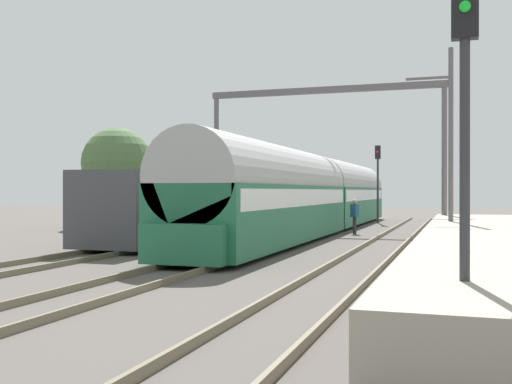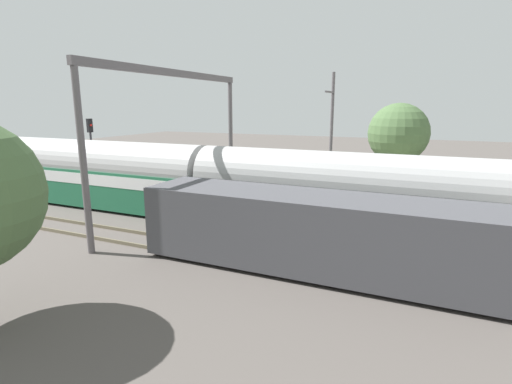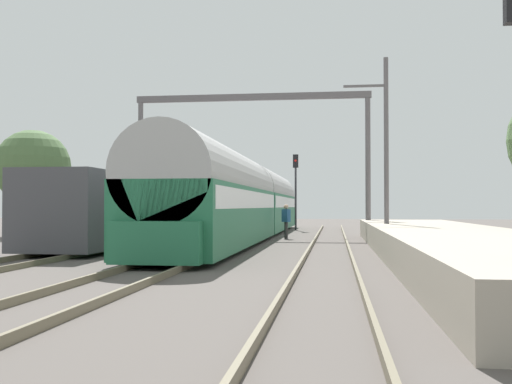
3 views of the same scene
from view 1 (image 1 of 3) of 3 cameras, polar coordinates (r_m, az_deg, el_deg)
name	(u,v)px [view 1 (image 1 of 3)]	position (r m, az deg, el deg)	size (l,w,h in m)	color
ground	(227,258)	(19.83, -2.67, -6.10)	(120.00, 120.00, 0.00)	#544D49
track_far_west	(109,251)	(21.75, -13.45, -5.34)	(1.52, 60.00, 0.16)	#6F654E
track_west	(227,255)	(19.83, -2.67, -5.87)	(1.52, 60.00, 0.16)	#6F654E
track_east	(363,260)	(18.73, 9.91, -6.22)	(1.52, 60.00, 0.16)	#6F654E
platform	(496,245)	(20.51, 21.38, -4.64)	(4.40, 28.00, 0.90)	#A39989
passenger_train	(317,194)	(32.20, 5.63, -0.21)	(2.93, 32.85, 3.82)	#236B47
freight_car	(182,206)	(26.81, -6.86, -1.34)	(2.80, 13.00, 2.70)	#47474C
person_crossing	(355,213)	(31.00, 9.12, -1.96)	(0.46, 0.44, 1.73)	#303030
railway_signal_near	(465,108)	(9.00, 18.78, 7.35)	(0.36, 0.30, 5.13)	#2D2D33
railway_signal_far	(378,174)	(41.75, 11.22, 1.69)	(0.36, 0.30, 5.17)	#2D2D33
catenary_gantry	(324,127)	(34.11, 6.29, 6.04)	(13.08, 0.28, 7.86)	#5F595C
catenary_pole_east_mid	(450,142)	(26.40, 17.50, 4.45)	(1.90, 0.20, 8.00)	#5F595C
tree_west_background	(117,163)	(36.77, -12.76, 2.63)	(4.10, 4.10, 5.83)	#4C3826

